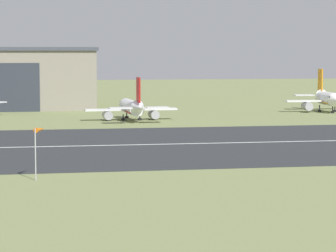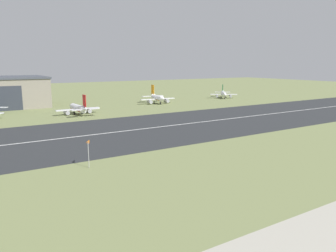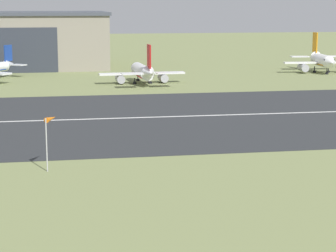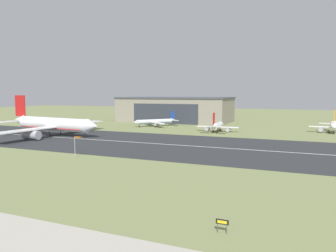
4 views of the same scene
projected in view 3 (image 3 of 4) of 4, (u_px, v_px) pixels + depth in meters
runway_strip at (248, 114)px, 108.08m from camera, size 450.74×54.02×0.06m
runway_centreline at (248, 114)px, 108.08m from camera, size 405.67×0.70×0.01m
airplane_parked_west at (322, 61)px, 172.88m from camera, size 20.77×17.32×10.30m
airplane_parked_far_east at (143, 72)px, 148.87m from camera, size 19.84×20.33×9.40m
windsock_pole at (50, 122)px, 71.73m from camera, size 1.54×2.38×5.97m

